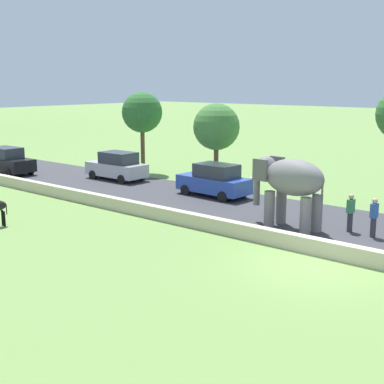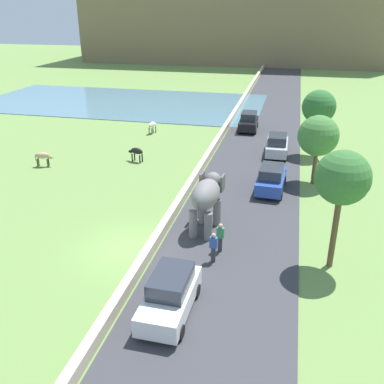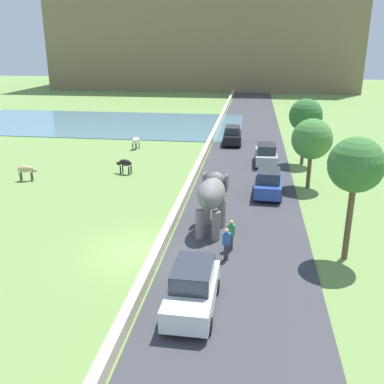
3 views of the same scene
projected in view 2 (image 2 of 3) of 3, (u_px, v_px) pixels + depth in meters
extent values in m
plane|color=#6B8E47|center=(129.00, 249.00, 21.99)|extent=(220.00, 220.00, 0.00)
cube|color=#38383D|center=(260.00, 143.00, 38.76)|extent=(7.00, 120.00, 0.06)
cube|color=beige|center=(215.00, 144.00, 37.67)|extent=(0.40, 110.00, 0.60)
cube|color=slate|center=(121.00, 102.00, 54.92)|extent=(36.00, 18.00, 0.08)
ellipsoid|color=slate|center=(206.00, 194.00, 22.79)|extent=(1.63, 2.81, 1.50)
cylinder|color=slate|center=(203.00, 211.00, 24.25)|extent=(0.44, 0.44, 1.60)
cylinder|color=slate|center=(217.00, 213.00, 24.01)|extent=(0.44, 0.44, 1.60)
cylinder|color=slate|center=(193.00, 224.00, 22.72)|extent=(0.44, 0.44, 1.60)
cylinder|color=slate|center=(208.00, 227.00, 22.48)|extent=(0.44, 0.44, 1.60)
ellipsoid|color=slate|center=(213.00, 182.00, 23.95)|extent=(1.07, 0.98, 1.10)
cube|color=#575454|center=(202.00, 181.00, 23.99)|extent=(0.18, 0.71, 0.90)
cube|color=#575454|center=(223.00, 183.00, 23.64)|extent=(0.18, 0.71, 0.90)
cylinder|color=slate|center=(215.00, 193.00, 24.71)|extent=(0.28, 0.28, 1.50)
cone|color=silver|center=(211.00, 186.00, 24.54)|extent=(0.17, 0.57, 0.17)
cone|color=silver|center=(218.00, 187.00, 24.41)|extent=(0.17, 0.57, 0.17)
cylinder|color=#575454|center=(198.00, 211.00, 21.78)|extent=(0.08, 0.08, 0.90)
cylinder|color=#33333D|center=(220.00, 245.00, 21.51)|extent=(0.22, 0.22, 0.85)
cube|color=#388451|center=(220.00, 233.00, 21.23)|extent=(0.36, 0.22, 0.56)
sphere|color=tan|center=(221.00, 226.00, 21.07)|extent=(0.22, 0.22, 0.22)
cylinder|color=#33333D|center=(213.00, 255.00, 20.63)|extent=(0.22, 0.22, 0.85)
cube|color=#2D569E|center=(214.00, 242.00, 20.35)|extent=(0.36, 0.22, 0.56)
sphere|color=tan|center=(214.00, 235.00, 20.19)|extent=(0.22, 0.22, 0.22)
cube|color=#B7B7BC|center=(277.00, 147.00, 35.38)|extent=(1.75, 4.02, 0.80)
cube|color=#2D333D|center=(278.00, 139.00, 34.90)|extent=(1.47, 2.22, 0.70)
cylinder|color=black|center=(268.00, 147.00, 36.87)|extent=(0.19, 0.60, 0.60)
cylinder|color=black|center=(287.00, 148.00, 36.54)|extent=(0.19, 0.60, 0.60)
cylinder|color=black|center=(266.00, 156.00, 34.54)|extent=(0.19, 0.60, 0.60)
cylinder|color=black|center=(286.00, 157.00, 34.22)|extent=(0.19, 0.60, 0.60)
cube|color=white|center=(170.00, 299.00, 17.11)|extent=(1.76, 4.03, 0.80)
cube|color=#2D333D|center=(171.00, 281.00, 16.98)|extent=(1.48, 2.22, 0.70)
cylinder|color=black|center=(181.00, 332.00, 15.93)|extent=(0.19, 0.60, 0.60)
cylinder|color=black|center=(140.00, 325.00, 16.29)|extent=(0.19, 0.60, 0.60)
cylinder|color=black|center=(197.00, 291.00, 18.24)|extent=(0.19, 0.60, 0.60)
cylinder|color=black|center=(161.00, 285.00, 18.60)|extent=(0.19, 0.60, 0.60)
cube|color=black|center=(248.00, 124.00, 42.42)|extent=(1.79, 4.04, 0.80)
cube|color=#2D333D|center=(249.00, 116.00, 42.30)|extent=(1.49, 2.23, 0.70)
cylinder|color=black|center=(255.00, 131.00, 41.26)|extent=(0.19, 0.60, 0.60)
cylinder|color=black|center=(239.00, 131.00, 41.57)|extent=(0.19, 0.60, 0.60)
cylinder|color=black|center=(257.00, 125.00, 43.59)|extent=(0.19, 0.60, 0.60)
cylinder|color=black|center=(241.00, 124.00, 43.90)|extent=(0.19, 0.60, 0.60)
cube|color=#2D4CA8|center=(271.00, 181.00, 28.57)|extent=(1.89, 4.08, 0.80)
cube|color=#2D333D|center=(272.00, 172.00, 28.09)|extent=(1.55, 2.27, 0.70)
cylinder|color=black|center=(261.00, 178.00, 30.08)|extent=(0.21, 0.61, 0.60)
cylinder|color=black|center=(284.00, 181.00, 29.67)|extent=(0.21, 0.61, 0.60)
cylinder|color=black|center=(256.00, 193.00, 27.79)|extent=(0.21, 0.61, 0.60)
cylinder|color=black|center=(281.00, 196.00, 27.38)|extent=(0.21, 0.61, 0.60)
ellipsoid|color=silver|center=(152.00, 125.00, 41.33)|extent=(0.64, 1.16, 0.50)
cylinder|color=#595753|center=(153.00, 129.00, 41.94)|extent=(0.10, 0.10, 0.65)
cylinder|color=#595753|center=(156.00, 129.00, 41.82)|extent=(0.10, 0.10, 0.65)
cylinder|color=#595753|center=(149.00, 131.00, 41.30)|extent=(0.10, 0.10, 0.65)
cylinder|color=#595753|center=(152.00, 131.00, 41.18)|extent=(0.10, 0.10, 0.65)
ellipsoid|color=silver|center=(155.00, 124.00, 41.92)|extent=(0.31, 0.44, 0.26)
cone|color=beige|center=(155.00, 123.00, 41.88)|extent=(0.04, 0.04, 0.12)
cone|color=beige|center=(156.00, 123.00, 41.82)|extent=(0.04, 0.04, 0.12)
cylinder|color=#595753|center=(150.00, 128.00, 40.96)|extent=(0.04, 0.04, 0.45)
ellipsoid|color=black|center=(137.00, 151.00, 33.84)|extent=(1.18, 0.76, 0.50)
cylinder|color=black|center=(132.00, 158.00, 34.13)|extent=(0.10, 0.10, 0.65)
cylinder|color=black|center=(135.00, 156.00, 34.38)|extent=(0.10, 0.10, 0.65)
cylinder|color=black|center=(140.00, 159.00, 33.77)|extent=(0.10, 0.10, 0.65)
cylinder|color=black|center=(142.00, 158.00, 34.01)|extent=(0.10, 0.10, 0.65)
ellipsoid|color=black|center=(131.00, 151.00, 34.20)|extent=(0.45, 0.35, 0.26)
cone|color=beige|center=(130.00, 150.00, 34.06)|extent=(0.04, 0.04, 0.12)
cone|color=beige|center=(131.00, 149.00, 34.20)|extent=(0.04, 0.04, 0.12)
cylinder|color=black|center=(142.00, 154.00, 33.67)|extent=(0.04, 0.04, 0.45)
ellipsoid|color=tan|center=(42.00, 155.00, 32.83)|extent=(1.18, 0.70, 0.50)
cylinder|color=#493D2C|center=(49.00, 162.00, 33.21)|extent=(0.10, 0.10, 0.65)
cylinder|color=#493D2C|center=(48.00, 163.00, 32.93)|extent=(0.10, 0.10, 0.65)
cylinder|color=#493D2C|center=(39.00, 162.00, 33.19)|extent=(0.10, 0.10, 0.65)
cylinder|color=#493D2C|center=(37.00, 163.00, 32.91)|extent=(0.10, 0.10, 0.65)
ellipsoid|color=tan|center=(51.00, 157.00, 32.91)|extent=(0.45, 0.33, 0.26)
cone|color=beige|center=(51.00, 155.00, 32.92)|extent=(0.04, 0.04, 0.12)
cone|color=beige|center=(50.00, 155.00, 32.76)|extent=(0.04, 0.04, 0.12)
cylinder|color=#493D2C|center=(35.00, 158.00, 32.90)|extent=(0.04, 0.04, 0.45)
cylinder|color=brown|center=(334.00, 232.00, 19.82)|extent=(0.28, 0.28, 3.70)
sphere|color=#387033|center=(343.00, 178.00, 18.73)|extent=(2.47, 2.47, 2.47)
cylinder|color=brown|center=(315.00, 137.00, 35.00)|extent=(0.28, 0.28, 3.13)
sphere|color=#2D662D|center=(319.00, 107.00, 34.00)|extent=(2.68, 2.68, 2.68)
cylinder|color=brown|center=(314.00, 167.00, 29.52)|extent=(0.28, 0.28, 2.51)
sphere|color=#427A38|center=(318.00, 136.00, 28.63)|extent=(2.74, 2.74, 2.74)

